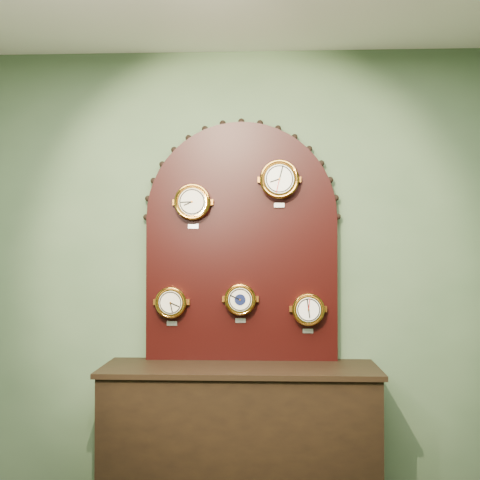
{
  "coord_description": "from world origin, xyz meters",
  "views": [
    {
      "loc": [
        0.16,
        -1.4,
        1.51
      ],
      "look_at": [
        0.0,
        2.25,
        1.58
      ],
      "focal_mm": 45.71,
      "sensor_mm": 36.0,
      "label": 1
    }
  ],
  "objects_px": {
    "shop_counter": "(240,439)",
    "hygrometer": "(171,302)",
    "display_board": "(241,233)",
    "roman_clock": "(193,202)",
    "arabic_clock": "(279,180)",
    "barometer": "(240,299)",
    "tide_clock": "(308,309)"
  },
  "relations": [
    {
      "from": "roman_clock",
      "to": "arabic_clock",
      "type": "bearing_deg",
      "value": -0.04
    },
    {
      "from": "roman_clock",
      "to": "tide_clock",
      "type": "relative_size",
      "value": 1.1
    },
    {
      "from": "shop_counter",
      "to": "hygrometer",
      "type": "bearing_deg",
      "value": 160.48
    },
    {
      "from": "shop_counter",
      "to": "barometer",
      "type": "bearing_deg",
      "value": 91.41
    },
    {
      "from": "display_board",
      "to": "hygrometer",
      "type": "distance_m",
      "value": 0.62
    },
    {
      "from": "roman_clock",
      "to": "barometer",
      "type": "bearing_deg",
      "value": 0.12
    },
    {
      "from": "roman_clock",
      "to": "tide_clock",
      "type": "height_order",
      "value": "roman_clock"
    },
    {
      "from": "hygrometer",
      "to": "roman_clock",
      "type": "bearing_deg",
      "value": -0.35
    },
    {
      "from": "display_board",
      "to": "arabic_clock",
      "type": "relative_size",
      "value": 5.23
    },
    {
      "from": "roman_clock",
      "to": "barometer",
      "type": "relative_size",
      "value": 1.12
    },
    {
      "from": "arabic_clock",
      "to": "barometer",
      "type": "xyz_separation_m",
      "value": [
        -0.24,
        0.0,
        -0.74
      ]
    },
    {
      "from": "display_board",
      "to": "hygrometer",
      "type": "bearing_deg",
      "value": -171.4
    },
    {
      "from": "roman_clock",
      "to": "display_board",
      "type": "bearing_deg",
      "value": 12.45
    },
    {
      "from": "display_board",
      "to": "hygrometer",
      "type": "height_order",
      "value": "display_board"
    },
    {
      "from": "hygrometer",
      "to": "tide_clock",
      "type": "relative_size",
      "value": 0.98
    },
    {
      "from": "barometer",
      "to": "tide_clock",
      "type": "distance_m",
      "value": 0.42
    },
    {
      "from": "hygrometer",
      "to": "tide_clock",
      "type": "distance_m",
      "value": 0.85
    },
    {
      "from": "barometer",
      "to": "tide_clock",
      "type": "height_order",
      "value": "barometer"
    },
    {
      "from": "display_board",
      "to": "roman_clock",
      "type": "xyz_separation_m",
      "value": [
        -0.3,
        -0.07,
        0.19
      ]
    },
    {
      "from": "shop_counter",
      "to": "hygrometer",
      "type": "xyz_separation_m",
      "value": [
        -0.44,
        0.15,
        0.79
      ]
    },
    {
      "from": "arabic_clock",
      "to": "hygrometer",
      "type": "relative_size",
      "value": 1.18
    },
    {
      "from": "shop_counter",
      "to": "tide_clock",
      "type": "relative_size",
      "value": 6.35
    },
    {
      "from": "display_board",
      "to": "hygrometer",
      "type": "xyz_separation_m",
      "value": [
        -0.44,
        -0.07,
        -0.43
      ]
    },
    {
      "from": "shop_counter",
      "to": "barometer",
      "type": "height_order",
      "value": "barometer"
    },
    {
      "from": "arabic_clock",
      "to": "tide_clock",
      "type": "distance_m",
      "value": 0.82
    },
    {
      "from": "display_board",
      "to": "arabic_clock",
      "type": "xyz_separation_m",
      "value": [
        0.24,
        -0.07,
        0.33
      ]
    },
    {
      "from": "shop_counter",
      "to": "arabic_clock",
      "type": "bearing_deg",
      "value": 32.66
    },
    {
      "from": "hygrometer",
      "to": "tide_clock",
      "type": "height_order",
      "value": "hygrometer"
    },
    {
      "from": "arabic_clock",
      "to": "shop_counter",
      "type": "bearing_deg",
      "value": -147.34
    },
    {
      "from": "arabic_clock",
      "to": "barometer",
      "type": "relative_size",
      "value": 1.19
    },
    {
      "from": "shop_counter",
      "to": "arabic_clock",
      "type": "xyz_separation_m",
      "value": [
        0.24,
        0.15,
        1.56
      ]
    },
    {
      "from": "tide_clock",
      "to": "shop_counter",
      "type": "bearing_deg",
      "value": -159.67
    }
  ]
}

